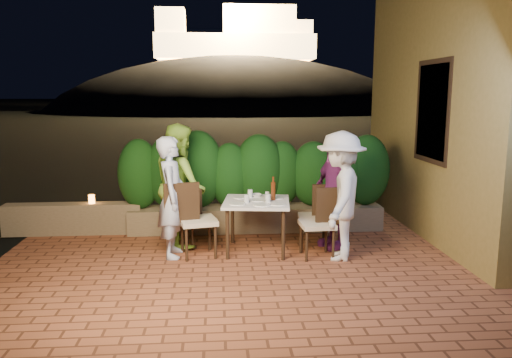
{
  "coord_description": "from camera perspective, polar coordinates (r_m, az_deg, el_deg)",
  "views": [
    {
      "loc": [
        -0.44,
        -5.82,
        2.28
      ],
      "look_at": [
        0.11,
        1.25,
        1.05
      ],
      "focal_mm": 35.0,
      "sensor_mm": 36.0,
      "label": 1
    }
  ],
  "objects": [
    {
      "name": "plate_front",
      "position": [
        6.87,
        0.68,
        -2.97
      ],
      "size": [
        0.24,
        0.24,
        0.01
      ],
      "primitive_type": "cylinder",
      "color": "white",
      "rests_on": "dining_table"
    },
    {
      "name": "glass_se",
      "position": [
        7.3,
        1.3,
        -1.84
      ],
      "size": [
        0.06,
        0.06,
        0.1
      ],
      "primitive_type": "cylinder",
      "color": "silver",
      "rests_on": "dining_table"
    },
    {
      "name": "diner_white",
      "position": [
        6.91,
        9.6,
        -1.92
      ],
      "size": [
        1.01,
        1.3,
        1.77
      ],
      "primitive_type": "imported",
      "rotation": [
        0.0,
        0.0,
        -1.92
      ],
      "color": "silver",
      "rests_on": "ground"
    },
    {
      "name": "chair_right_back",
      "position": [
        7.5,
        6.56,
        -4.18
      ],
      "size": [
        0.48,
        0.48,
        0.95
      ],
      "primitive_type": null,
      "rotation": [
        0.0,
        0.0,
        3.04
      ],
      "color": "black",
      "rests_on": "ground"
    },
    {
      "name": "planter",
      "position": [
        8.41,
        0.04,
        -4.49
      ],
      "size": [
        4.2,
        0.55,
        0.4
      ],
      "primitive_type": "cube",
      "color": "brown",
      "rests_on": "ground"
    },
    {
      "name": "window_frame",
      "position": [
        8.01,
        19.62,
        7.27
      ],
      "size": [
        0.06,
        1.15,
        1.55
      ],
      "primitive_type": "cube",
      "color": "black",
      "rests_on": "building_wall"
    },
    {
      "name": "dining_table",
      "position": [
        7.25,
        0.06,
        -5.4
      ],
      "size": [
        1.04,
        1.04,
        0.75
      ],
      "primitive_type": null,
      "rotation": [
        0.0,
        0.0,
        -0.12
      ],
      "color": "white",
      "rests_on": "ground"
    },
    {
      "name": "parapet",
      "position": [
        8.7,
        -20.13,
        -4.28
      ],
      "size": [
        2.2,
        0.3,
        0.5
      ],
      "primitive_type": "cube",
      "color": "brown",
      "rests_on": "ground"
    },
    {
      "name": "plate_centre",
      "position": [
        7.17,
        0.19,
        -2.42
      ],
      "size": [
        0.22,
        0.22,
        0.01
      ],
      "primitive_type": "cylinder",
      "color": "white",
      "rests_on": "dining_table"
    },
    {
      "name": "plate_sw",
      "position": [
        7.36,
        -1.91,
        -2.13
      ],
      "size": [
        0.19,
        0.19,
        0.01
      ],
      "primitive_type": "cylinder",
      "color": "white",
      "rests_on": "dining_table"
    },
    {
      "name": "bowl",
      "position": [
        7.44,
        0.0,
        -1.87
      ],
      "size": [
        0.19,
        0.19,
        0.04
      ],
      "primitive_type": "imported",
      "rotation": [
        0.0,
        0.0,
        0.19
      ],
      "color": "white",
      "rests_on": "dining_table"
    },
    {
      "name": "terrace_floor",
      "position": [
        6.76,
        -0.46,
        -10.55
      ],
      "size": [
        7.0,
        6.0,
        0.15
      ],
      "primitive_type": "cube",
      "color": "brown",
      "rests_on": "ground"
    },
    {
      "name": "diner_purple",
      "position": [
        7.43,
        8.94,
        -1.44
      ],
      "size": [
        0.68,
        1.07,
        1.69
      ],
      "primitive_type": "imported",
      "rotation": [
        0.0,
        0.0,
        -1.27
      ],
      "color": "#7D2A7E",
      "rests_on": "ground"
    },
    {
      "name": "diner_green",
      "position": [
        7.55,
        -8.64,
        -0.66
      ],
      "size": [
        0.93,
        1.06,
        1.84
      ],
      "primitive_type": "imported",
      "rotation": [
        0.0,
        0.0,
        1.88
      ],
      "color": "#90CB3F",
      "rests_on": "ground"
    },
    {
      "name": "chair_right_front",
      "position": [
        7.02,
        6.99,
        -4.98
      ],
      "size": [
        0.48,
        0.48,
        0.99
      ],
      "primitive_type": null,
      "rotation": [
        0.0,
        0.0,
        3.19
      ],
      "color": "black",
      "rests_on": "ground"
    },
    {
      "name": "ground",
      "position": [
        6.27,
        -0.14,
        -11.66
      ],
      "size": [
        400.0,
        400.0,
        0.0
      ],
      "primitive_type": "plane",
      "color": "black",
      "rests_on": "ground"
    },
    {
      "name": "diner_blue",
      "position": [
        7.03,
        -9.54,
        -2.05
      ],
      "size": [
        0.43,
        0.63,
        1.7
      ],
      "primitive_type": "imported",
      "rotation": [
        0.0,
        0.0,
        1.53
      ],
      "color": "silver",
      "rests_on": "ground"
    },
    {
      "name": "building_wall",
      "position": [
        8.81,
        23.26,
        10.48
      ],
      "size": [
        1.6,
        5.0,
        5.0
      ],
      "primitive_type": "cube",
      "color": "olive",
      "rests_on": "ground"
    },
    {
      "name": "plate_ne",
      "position": [
        6.93,
        2.5,
        -2.88
      ],
      "size": [
        0.22,
        0.22,
        0.01
      ],
      "primitive_type": "cylinder",
      "color": "white",
      "rests_on": "dining_table"
    },
    {
      "name": "beer_bottle",
      "position": [
        7.18,
        1.98,
        -1.08
      ],
      "size": [
        0.07,
        0.07,
        0.34
      ],
      "primitive_type": null,
      "color": "#54230E",
      "rests_on": "dining_table"
    },
    {
      "name": "glass_sw",
      "position": [
        7.36,
        -0.67,
        -1.68
      ],
      "size": [
        0.07,
        0.07,
        0.12
      ],
      "primitive_type": "cylinder",
      "color": "silver",
      "rests_on": "dining_table"
    },
    {
      "name": "fortress",
      "position": [
        66.38,
        -2.42,
        16.92
      ],
      "size": [
        26.0,
        8.0,
        8.0
      ],
      "primitive_type": null,
      "color": "#FFCC7A",
      "rests_on": "hill"
    },
    {
      "name": "hill",
      "position": [
        66.16,
        -2.33,
        4.36
      ],
      "size": [
        52.0,
        40.0,
        22.0
      ],
      "primitive_type": "ellipsoid",
      "color": "black",
      "rests_on": "ground"
    },
    {
      "name": "plate_nw",
      "position": [
        6.94,
        -2.15,
        -2.85
      ],
      "size": [
        0.22,
        0.22,
        0.01
      ],
      "primitive_type": "cylinder",
      "color": "white",
      "rests_on": "dining_table"
    },
    {
      "name": "plate_se",
      "position": [
        7.34,
        2.27,
        -2.15
      ],
      "size": [
        0.23,
        0.23,
        0.01
      ],
      "primitive_type": "cylinder",
      "color": "white",
      "rests_on": "dining_table"
    },
    {
      "name": "parapet_lamp",
      "position": [
        8.55,
        -18.27,
        -2.21
      ],
      "size": [
        0.1,
        0.1,
        0.14
      ],
      "primitive_type": "cylinder",
      "color": "orange",
      "rests_on": "parapet"
    },
    {
      "name": "chair_left_back",
      "position": [
        7.53,
        -6.32,
        -4.38
      ],
      "size": [
        0.5,
        0.5,
        0.88
      ],
      "primitive_type": null,
      "rotation": [
        0.0,
        0.0,
        0.26
      ],
      "color": "black",
      "rests_on": "ground"
    },
    {
      "name": "chair_left_front",
      "position": [
        7.06,
        -6.64,
        -4.59
      ],
      "size": [
        0.58,
        0.58,
        1.06
      ],
      "primitive_type": null,
      "rotation": [
        0.0,
        0.0,
        0.22
      ],
      "color": "black",
      "rests_on": "ground"
    },
    {
      "name": "hedge",
      "position": [
        8.25,
        0.04,
        0.56
      ],
      "size": [
        4.0,
        0.7,
        1.1
      ],
      "primitive_type": null,
      "color": "#10380F",
      "rests_on": "planter"
    },
    {
      "name": "glass_nw",
      "position": [
        7.01,
        -1.08,
        -2.26
      ],
      "size": [
        0.07,
        0.07,
        0.12
      ],
      "primitive_type": "cylinder",
      "color": "silver",
      "rests_on": "dining_table"
    },
    {
      "name": "glass_ne",
      "position": [
        7.05,
        1.37,
        -2.2
      ],
      "size": [
        0.07,
        0.07,
        0.12
      ],
      "primitive_type": "cylinder",
      "color": "silver",
      "rests_on": "dining_table"
    },
    {
      "name": "window_pane",
      "position": [
        8.02,
        19.69,
        7.27
      ],
      "size": [
        0.08,
        1.0,
        1.4
      ],
      "primitive_type": "cube",
      "color": "black",
      "rests_on": "building_wall"
    }
  ]
}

